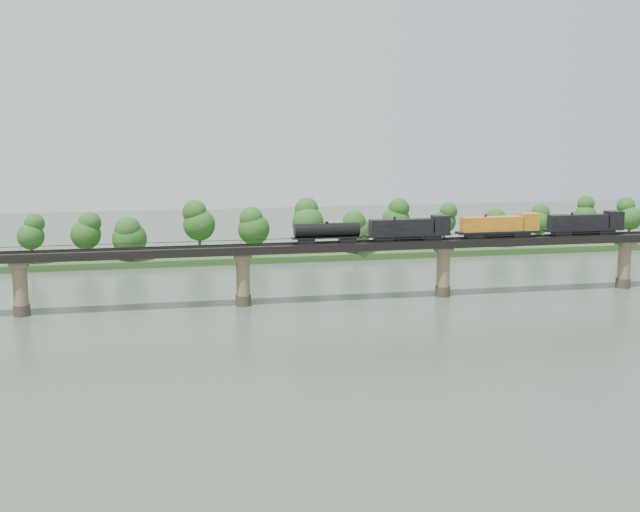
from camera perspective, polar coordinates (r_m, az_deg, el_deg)
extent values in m
plane|color=#354335|center=(124.56, -3.90, -6.59)|extent=(400.00, 400.00, 0.00)
cube|color=#26481C|center=(206.96, -7.17, 0.12)|extent=(300.00, 24.00, 1.60)
cylinder|color=#473A2D|center=(154.15, -20.44, -3.63)|extent=(3.00, 3.00, 2.00)
cylinder|color=#877458|center=(153.22, -20.54, -2.00)|extent=(2.60, 2.60, 9.00)
cube|color=#877458|center=(152.51, -20.63, -0.52)|extent=(3.20, 3.20, 1.00)
cylinder|color=#473A2D|center=(153.16, -5.47, -3.14)|extent=(3.00, 3.00, 2.00)
cylinder|color=#877458|center=(152.23, -5.49, -1.49)|extent=(2.60, 2.60, 9.00)
cube|color=#877458|center=(151.51, -5.52, -0.01)|extent=(3.20, 3.20, 1.00)
cylinder|color=#473A2D|center=(162.33, 8.72, -2.48)|extent=(3.00, 3.00, 2.00)
cylinder|color=#877458|center=(161.46, 8.76, -0.92)|extent=(2.60, 2.60, 9.00)
cube|color=#877458|center=(160.78, 8.79, 0.48)|extent=(3.20, 3.20, 1.00)
cylinder|color=#473A2D|center=(180.13, 20.73, -1.80)|extent=(3.00, 3.00, 2.00)
cylinder|color=#877458|center=(179.34, 20.82, -0.39)|extent=(2.60, 2.60, 9.00)
cube|color=#877458|center=(178.73, 20.89, 0.87)|extent=(3.20, 3.20, 1.00)
cube|color=black|center=(151.30, -5.53, 0.46)|extent=(220.00, 5.00, 1.50)
cube|color=black|center=(150.44, -5.50, 0.73)|extent=(220.00, 0.12, 0.16)
cube|color=black|center=(151.91, -5.56, 0.81)|extent=(220.00, 0.12, 0.16)
cube|color=black|center=(148.72, -5.43, 0.87)|extent=(220.00, 0.10, 0.10)
cube|color=black|center=(153.44, -5.63, 1.13)|extent=(220.00, 0.10, 0.10)
cube|color=black|center=(148.78, -5.43, 0.73)|extent=(0.08, 0.08, 0.70)
cube|color=black|center=(153.49, -5.63, 1.01)|extent=(0.08, 0.08, 0.70)
cylinder|color=#382619|center=(199.34, -19.81, 0.00)|extent=(0.70, 0.70, 3.51)
sphere|color=#194614|center=(198.66, -19.88, 1.33)|extent=(6.31, 6.31, 6.31)
sphere|color=#194614|center=(198.29, -19.93, 2.16)|extent=(4.73, 4.73, 4.73)
cylinder|color=#382619|center=(200.48, -16.26, 0.21)|extent=(0.70, 0.70, 3.34)
sphere|color=#194614|center=(199.83, -16.32, 1.47)|extent=(7.18, 7.18, 7.18)
sphere|color=#194614|center=(199.47, -16.36, 2.27)|extent=(5.39, 5.39, 5.39)
cylinder|color=#382619|center=(197.31, -13.35, 0.12)|extent=(0.70, 0.70, 2.83)
sphere|color=#194614|center=(196.74, -13.39, 1.20)|extent=(8.26, 8.26, 8.26)
sphere|color=#194614|center=(196.42, -13.42, 1.88)|extent=(6.19, 6.19, 6.19)
cylinder|color=#382619|center=(203.89, -8.55, 0.73)|extent=(0.70, 0.70, 3.96)
sphere|color=#194614|center=(203.15, -8.58, 2.21)|extent=(8.07, 8.07, 8.07)
sphere|color=#194614|center=(202.75, -8.61, 3.13)|extent=(6.05, 6.05, 6.05)
cylinder|color=#382619|center=(203.63, -4.71, 0.70)|extent=(0.70, 0.70, 3.27)
sphere|color=#194614|center=(203.00, -4.72, 1.91)|extent=(8.03, 8.03, 8.03)
sphere|color=#194614|center=(202.65, -4.74, 2.68)|extent=(6.02, 6.02, 6.02)
cylinder|color=#382619|center=(206.91, -0.86, 0.96)|extent=(0.70, 0.70, 3.92)
sphere|color=#194614|center=(206.18, -0.87, 2.40)|extent=(8.29, 8.29, 8.29)
sphere|color=#194614|center=(205.80, -0.87, 3.30)|extent=(6.21, 6.21, 6.21)
cylinder|color=#382619|center=(202.64, 2.55, 0.64)|extent=(0.70, 0.70, 3.02)
sphere|color=#194614|center=(202.05, 2.56, 1.77)|extent=(7.74, 7.74, 7.74)
sphere|color=#194614|center=(201.72, 2.56, 2.48)|extent=(5.80, 5.80, 5.80)
cylinder|color=#382619|center=(214.40, 5.40, 1.21)|extent=(0.70, 0.70, 3.80)
sphere|color=#194614|center=(213.72, 5.42, 2.55)|extent=(7.47, 7.47, 7.47)
sphere|color=#194614|center=(213.35, 5.44, 3.40)|extent=(5.60, 5.60, 5.60)
cylinder|color=#382619|center=(219.05, 8.80, 1.26)|extent=(0.70, 0.70, 3.38)
sphere|color=#194614|center=(218.45, 8.83, 2.43)|extent=(6.23, 6.23, 6.23)
sphere|color=#194614|center=(218.12, 8.85, 3.17)|extent=(4.67, 4.67, 4.67)
cylinder|color=#382619|center=(219.03, 12.74, 1.06)|extent=(0.70, 0.70, 2.77)
sphere|color=#194614|center=(218.52, 12.77, 2.02)|extent=(7.04, 7.04, 7.04)
sphere|color=#194614|center=(218.24, 12.80, 2.62)|extent=(5.28, 5.28, 5.28)
cylinder|color=#382619|center=(229.38, 15.22, 1.36)|extent=(0.70, 0.70, 2.94)
sphere|color=#194614|center=(228.87, 15.27, 2.33)|extent=(6.73, 6.73, 6.73)
sphere|color=#194614|center=(228.58, 15.29, 2.94)|extent=(5.05, 5.05, 5.05)
cylinder|color=#382619|center=(232.07, 18.28, 1.43)|extent=(0.70, 0.70, 3.94)
sphere|color=#194614|center=(231.42, 18.35, 2.71)|extent=(6.17, 6.17, 6.17)
sphere|color=#194614|center=(231.08, 18.40, 3.52)|extent=(4.62, 4.62, 4.62)
cylinder|color=#382619|center=(234.44, 21.11, 1.32)|extent=(0.70, 0.70, 3.77)
sphere|color=#194614|center=(233.82, 21.18, 2.54)|extent=(6.60, 6.60, 6.60)
sphere|color=#194614|center=(233.49, 21.23, 3.31)|extent=(4.95, 4.95, 4.95)
cube|color=black|center=(175.83, 19.61, 1.64)|extent=(3.60, 2.16, 0.99)
cube|color=black|center=(170.90, 16.78, 1.57)|extent=(3.60, 2.16, 0.99)
cube|color=black|center=(173.23, 18.22, 1.81)|extent=(17.10, 2.70, 0.45)
cube|color=black|center=(172.36, 17.86, 2.35)|extent=(12.60, 2.43, 2.88)
cube|color=black|center=(176.46, 20.16, 2.47)|extent=(3.24, 2.70, 3.42)
cylinder|color=black|center=(173.30, 18.22, 1.65)|extent=(5.40, 1.26, 1.26)
cube|color=black|center=(166.80, 14.06, 1.50)|extent=(3.60, 2.16, 0.99)
cube|color=black|center=(162.75, 10.92, 1.42)|extent=(3.60, 2.16, 0.99)
cube|color=black|center=(164.63, 12.51, 1.68)|extent=(17.10, 2.70, 0.45)
cube|color=orange|center=(163.86, 12.11, 2.24)|extent=(12.60, 2.43, 2.88)
cube|color=orange|center=(167.26, 14.65, 2.39)|extent=(3.24, 2.70, 3.42)
cylinder|color=black|center=(164.69, 12.51, 1.51)|extent=(5.40, 1.26, 1.26)
cube|color=black|center=(159.50, 7.93, 1.34)|extent=(3.60, 2.16, 0.99)
cube|color=black|center=(156.46, 4.52, 1.24)|extent=(3.60, 2.16, 0.99)
cube|color=black|center=(157.82, 6.25, 1.52)|extent=(17.10, 2.70, 0.45)
cube|color=black|center=(157.18, 5.79, 2.10)|extent=(12.60, 2.43, 2.88)
cube|color=black|center=(159.77, 8.56, 2.26)|extent=(3.24, 2.70, 3.42)
cylinder|color=black|center=(157.89, 6.24, 1.34)|extent=(5.40, 1.26, 1.26)
cube|color=black|center=(154.60, 1.96, 1.16)|extent=(3.15, 1.98, 0.99)
cube|color=black|center=(152.90, -0.99, 1.07)|extent=(3.15, 1.98, 0.99)
cube|color=black|center=(153.61, 0.49, 1.33)|extent=(13.50, 2.16, 0.27)
cylinder|color=black|center=(153.41, 0.49, 1.87)|extent=(12.60, 2.70, 2.70)
cylinder|color=black|center=(153.22, 0.49, 2.40)|extent=(0.63, 0.63, 0.45)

